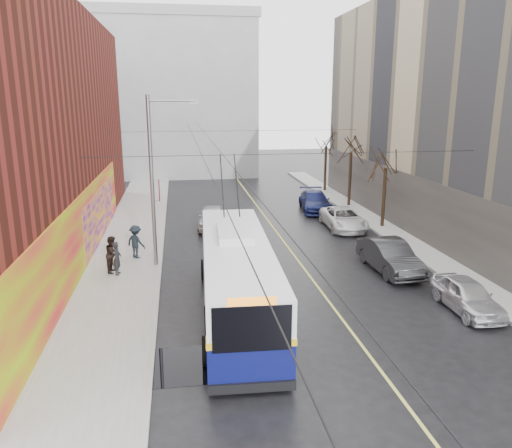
{
  "coord_description": "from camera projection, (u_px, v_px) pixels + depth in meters",
  "views": [
    {
      "loc": [
        -4.94,
        -15.94,
        8.88
      ],
      "look_at": [
        -1.12,
        8.37,
        2.6
      ],
      "focal_mm": 35.0,
      "sensor_mm": 36.0,
      "label": 1
    }
  ],
  "objects": [
    {
      "name": "parked_car_b",
      "position": [
        390.0,
        256.0,
        26.0
      ],
      "size": [
        1.91,
        5.04,
        1.64
      ],
      "primitive_type": "imported",
      "rotation": [
        0.0,
        0.0,
        0.04
      ],
      "color": "#292A2C",
      "rests_on": "ground"
    },
    {
      "name": "parked_car_c",
      "position": [
        343.0,
        219.0,
        34.47
      ],
      "size": [
        2.6,
        5.28,
        1.44
      ],
      "primitive_type": "imported",
      "rotation": [
        0.0,
        0.0,
        -0.04
      ],
      "color": "silver",
      "rests_on": "ground"
    },
    {
      "name": "catenary_wires",
      "position": [
        217.0,
        141.0,
        30.4
      ],
      "size": [
        18.0,
        60.0,
        0.22
      ],
      "color": "black"
    },
    {
      "name": "tree_mid",
      "position": [
        352.0,
        143.0,
        40.26
      ],
      "size": [
        3.2,
        3.2,
        6.68
      ],
      "color": "black",
      "rests_on": "ground"
    },
    {
      "name": "pedestrian_b",
      "position": [
        113.0,
        254.0,
        25.42
      ],
      "size": [
        0.84,
        1.02,
        1.9
      ],
      "primitive_type": "imported",
      "rotation": [
        0.0,
        0.0,
        1.43
      ],
      "color": "black",
      "rests_on": "sidewalk_left"
    },
    {
      "name": "parked_car_a",
      "position": [
        467.0,
        295.0,
        21.18
      ],
      "size": [
        1.75,
        4.14,
        1.4
      ],
      "primitive_type": "imported",
      "rotation": [
        0.0,
        0.0,
        -0.02
      ],
      "color": "silver",
      "rests_on": "ground"
    },
    {
      "name": "trolleybus",
      "position": [
        237.0,
        275.0,
        20.76
      ],
      "size": [
        3.41,
        12.8,
        6.01
      ],
      "rotation": [
        0.0,
        0.0,
        -0.05
      ],
      "color": "#090D47",
      "rests_on": "ground"
    },
    {
      "name": "tree_far",
      "position": [
        326.0,
        138.0,
        46.99
      ],
      "size": [
        3.2,
        3.2,
        6.57
      ],
      "color": "black",
      "rests_on": "ground"
    },
    {
      "name": "pedestrian_a",
      "position": [
        117.0,
        258.0,
        25.07
      ],
      "size": [
        0.47,
        0.66,
        1.72
      ],
      "primitive_type": "imported",
      "rotation": [
        0.0,
        0.0,
        1.47
      ],
      "color": "black",
      "rests_on": "sidewalk_left"
    },
    {
      "name": "building_far",
      "position": [
        166.0,
        96.0,
        58.12
      ],
      "size": [
        20.5,
        12.1,
        18.0
      ],
      "color": "gray",
      "rests_on": "ground"
    },
    {
      "name": "following_car",
      "position": [
        212.0,
        217.0,
        34.69
      ],
      "size": [
        2.34,
        4.67,
        1.53
      ],
      "primitive_type": "imported",
      "rotation": [
        0.0,
        0.0,
        -0.12
      ],
      "color": "silver",
      "rests_on": "ground"
    },
    {
      "name": "lane_line",
      "position": [
        283.0,
        240.0,
        31.82
      ],
      "size": [
        0.12,
        50.0,
        0.01
      ],
      "primitive_type": "cube",
      "color": "#BFB74C",
      "rests_on": "ground"
    },
    {
      "name": "tree_near",
      "position": [
        386.0,
        157.0,
        33.63
      ],
      "size": [
        3.2,
        3.2,
        6.4
      ],
      "color": "black",
      "rests_on": "ground"
    },
    {
      "name": "ground",
      "position": [
        322.0,
        348.0,
        18.19
      ],
      "size": [
        140.0,
        140.0,
        0.0
      ],
      "primitive_type": "plane",
      "color": "black",
      "rests_on": "ground"
    },
    {
      "name": "sidewalk_left",
      "position": [
        127.0,
        256.0,
        28.46
      ],
      "size": [
        4.0,
        60.0,
        0.15
      ],
      "primitive_type": "cube",
      "color": "gray",
      "rests_on": "ground"
    },
    {
      "name": "parked_car_d",
      "position": [
        315.0,
        201.0,
        39.92
      ],
      "size": [
        2.79,
        5.58,
        1.56
      ],
      "primitive_type": "imported",
      "rotation": [
        0.0,
        0.0,
        -0.12
      ],
      "color": "#161D4F",
      "rests_on": "ground"
    },
    {
      "name": "pedestrian_c",
      "position": [
        136.0,
        242.0,
        27.68
      ],
      "size": [
        1.37,
        1.29,
        1.86
      ],
      "primitive_type": "imported",
      "rotation": [
        0.0,
        0.0,
        2.46
      ],
      "color": "black",
      "rests_on": "sidewalk_left"
    },
    {
      "name": "pigeons_flying",
      "position": [
        220.0,
        132.0,
        25.0
      ],
      "size": [
        2.91,
        2.13,
        0.65
      ],
      "color": "slate"
    },
    {
      "name": "sidewalk_right",
      "position": [
        407.0,
        243.0,
        31.01
      ],
      "size": [
        2.0,
        60.0,
        0.15
      ],
      "primitive_type": "cube",
      "color": "gray",
      "rests_on": "ground"
    },
    {
      "name": "puddle",
      "position": [
        177.0,
        366.0,
        16.96
      ],
      "size": [
        2.04,
        2.66,
        0.01
      ],
      "primitive_type": "cube",
      "color": "black",
      "rests_on": "ground"
    },
    {
      "name": "streetlight_pole",
      "position": [
        155.0,
        178.0,
        25.64
      ],
      "size": [
        2.65,
        0.6,
        9.0
      ],
      "color": "slate",
      "rests_on": "ground"
    }
  ]
}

